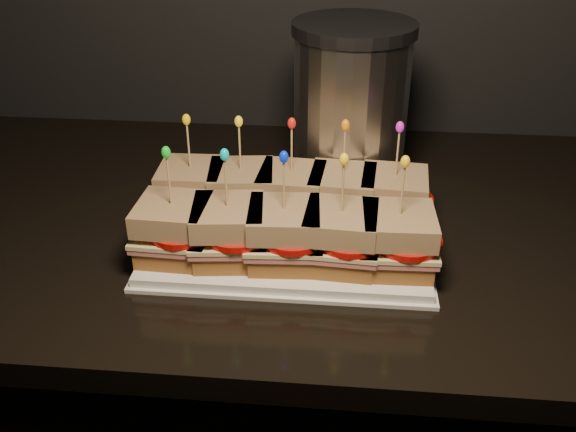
{
  "coord_description": "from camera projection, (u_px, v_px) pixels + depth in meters",
  "views": [
    {
      "loc": [
        -0.65,
        0.74,
        1.4
      ],
      "look_at": [
        -0.72,
        1.53,
        0.94
      ],
      "focal_mm": 40.0,
      "sensor_mm": 36.0,
      "label": 1
    }
  ],
  "objects": [
    {
      "name": "sandwich_5_bread_bot",
      "position": [
        176.0,
        246.0,
        0.89
      ],
      "size": [
        0.1,
        0.1,
        0.03
      ],
      "primitive_type": "cube",
      "rotation": [
        0.0,
        0.0,
        -0.04
      ],
      "color": "#593616",
      "rests_on": "platter"
    },
    {
      "name": "appliance_lid",
      "position": [
        355.0,
        28.0,
        0.97
      ],
      "size": [
        0.19,
        0.19,
        0.02
      ],
      "primitive_type": "cylinder",
      "color": "#262628",
      "rests_on": "appliance_body"
    },
    {
      "name": "sandwich_8_bread_bot",
      "position": [
        339.0,
        255.0,
        0.87
      ],
      "size": [
        0.1,
        0.1,
        0.03
      ],
      "primitive_type": "cube",
      "rotation": [
        0.0,
        0.0,
        -0.07
      ],
      "color": "#593616",
      "rests_on": "platter"
    },
    {
      "name": "sandwich_7_bread_top",
      "position": [
        284.0,
        219.0,
        0.85
      ],
      "size": [
        0.1,
        0.1,
        0.03
      ],
      "primitive_type": "cube",
      "rotation": [
        0.0,
        0.0,
        0.06
      ],
      "color": "#522913",
      "rests_on": "sandwich_7_tomato"
    },
    {
      "name": "sandwich_6_cheese",
      "position": [
        229.0,
        234.0,
        0.87
      ],
      "size": [
        0.11,
        0.11,
        0.01
      ],
      "primitive_type": "cube",
      "rotation": [
        0.0,
        0.0,
        0.11
      ],
      "color": "beige",
      "rests_on": "sandwich_6_ham"
    },
    {
      "name": "sandwich_1_bread_top",
      "position": [
        241.0,
        179.0,
        0.96
      ],
      "size": [
        0.1,
        0.1,
        0.03
      ],
      "primitive_type": "cube",
      "rotation": [
        0.0,
        0.0,
        0.1
      ],
      "color": "#522913",
      "rests_on": "sandwich_1_tomato"
    },
    {
      "name": "granite_slab",
      "position": [
        514.0,
        233.0,
        1.01
      ],
      "size": [
        2.45,
        0.75,
        0.04
      ],
      "primitive_type": "cube",
      "color": "black",
      "rests_on": "cabinet"
    },
    {
      "name": "sandwich_1_pick",
      "position": [
        240.0,
        150.0,
        0.93
      ],
      "size": [
        0.0,
        0.0,
        0.09
      ],
      "primitive_type": "cylinder",
      "color": "tan",
      "rests_on": "sandwich_1_bread_top"
    },
    {
      "name": "sandwich_5_pick",
      "position": [
        169.0,
        184.0,
        0.84
      ],
      "size": [
        0.0,
        0.0,
        0.09
      ],
      "primitive_type": "cylinder",
      "color": "tan",
      "rests_on": "sandwich_5_bread_top"
    },
    {
      "name": "sandwich_3_bread_top",
      "position": [
        343.0,
        183.0,
        0.94
      ],
      "size": [
        0.1,
        0.1,
        0.03
      ],
      "primitive_type": "cube",
      "rotation": [
        0.0,
        0.0,
        -0.08
      ],
      "color": "#522913",
      "rests_on": "sandwich_3_tomato"
    },
    {
      "name": "sandwich_8_tomato",
      "position": [
        349.0,
        238.0,
        0.85
      ],
      "size": [
        0.09,
        0.09,
        0.01
      ],
      "primitive_type": "cylinder",
      "color": "red",
      "rests_on": "sandwich_8_cheese"
    },
    {
      "name": "sandwich_1_ham",
      "position": [
        242.0,
        199.0,
        0.97
      ],
      "size": [
        0.11,
        0.11,
        0.01
      ],
      "primitive_type": "cube",
      "rotation": [
        0.0,
        0.0,
        0.1
      ],
      "color": "#B8544F",
      "rests_on": "sandwich_1_bread_bot"
    },
    {
      "name": "sandwich_9_frill",
      "position": [
        405.0,
        162.0,
        0.79
      ],
      "size": [
        0.01,
        0.01,
        0.02
      ],
      "primitive_type": "ellipsoid",
      "color": "yellow",
      "rests_on": "sandwich_9_pick"
    },
    {
      "name": "sandwich_7_frill",
      "position": [
        284.0,
        157.0,
        0.81
      ],
      "size": [
        0.01,
        0.01,
        0.02
      ],
      "primitive_type": "ellipsoid",
      "color": "#092ADF",
      "rests_on": "sandwich_7_pick"
    },
    {
      "name": "sandwich_1_cheese",
      "position": [
        242.0,
        195.0,
        0.97
      ],
      "size": [
        0.11,
        0.11,
        0.01
      ],
      "primitive_type": "cube",
      "rotation": [
        0.0,
        0.0,
        0.1
      ],
      "color": "beige",
      "rests_on": "sandwich_1_ham"
    },
    {
      "name": "sandwich_6_bread_top",
      "position": [
        228.0,
        217.0,
        0.86
      ],
      "size": [
        0.1,
        0.1,
        0.03
      ],
      "primitive_type": "cube",
      "rotation": [
        0.0,
        0.0,
        0.11
      ],
      "color": "#522913",
      "rests_on": "sandwich_6_tomato"
    },
    {
      "name": "sandwich_0_bread_top",
      "position": [
        191.0,
        177.0,
        0.96
      ],
      "size": [
        0.1,
        0.1,
        0.03
      ],
      "primitive_type": "cube",
      "rotation": [
        0.0,
        0.0,
        0.03
      ],
      "color": "#522913",
      "rests_on": "sandwich_0_tomato"
    },
    {
      "name": "sandwich_1_frill",
      "position": [
        239.0,
        121.0,
        0.91
      ],
      "size": [
        0.01,
        0.01,
        0.02
      ],
      "primitive_type": "ellipsoid",
      "color": "yellow",
      "rests_on": "sandwich_1_pick"
    },
    {
      "name": "sandwich_9_tomato",
      "position": [
        407.0,
        241.0,
        0.84
      ],
      "size": [
        0.09,
        0.09,
        0.01
      ],
      "primitive_type": "cylinder",
      "color": "red",
      "rests_on": "sandwich_9_cheese"
    },
    {
      "name": "sandwich_5_tomato",
      "position": [
        181.0,
        230.0,
        0.87
      ],
      "size": [
        0.09,
        0.09,
        0.01
      ],
      "primitive_type": "cylinder",
      "color": "red",
      "rests_on": "sandwich_5_cheese"
    },
    {
      "name": "sandwich_6_bread_bot",
      "position": [
        230.0,
        249.0,
        0.88
      ],
      "size": [
        0.1,
        0.1,
        0.03
      ],
      "primitive_type": "cube",
      "rotation": [
        0.0,
        0.0,
        0.11
      ],
      "color": "#593616",
      "rests_on": "platter"
    },
    {
      "name": "sandwich_5_ham",
      "position": [
        175.0,
        236.0,
        0.88
      ],
      "size": [
        0.11,
        0.1,
        0.01
      ],
      "primitive_type": "cube",
      "rotation": [
        0.0,
        0.0,
        -0.04
      ],
      "color": "#B8544F",
      "rests_on": "sandwich_5_bread_bot"
    },
    {
      "name": "sandwich_9_cheese",
      "position": [
        397.0,
        243.0,
        0.85
      ],
      "size": [
        0.11,
        0.1,
        0.01
      ],
      "primitive_type": "cube",
      "rotation": [
        0.0,
        0.0,
        0.03
      ],
      "color": "beige",
      "rests_on": "sandwich_9_ham"
    },
    {
      "name": "sandwich_9_pick",
      "position": [
        402.0,
        194.0,
        0.82
      ],
      "size": [
        0.0,
        0.0,
        0.09
      ],
      "primitive_type": "cylinder",
      "color": "tan",
      "rests_on": "sandwich_9_bread_top"
    },
    {
      "name": "sandwich_4_pick",
      "position": [
        397.0,
        156.0,
        0.91
      ],
      "size": [
        0.0,
        0.0,
        0.09
      ],
      "primitive_type": "cylinder",
      "color": "tan",
      "rests_on": "sandwich_4_bread_top"
    },
    {
      "name": "sandwich_4_bread_top",
      "position": [
        394.0,
        185.0,
        0.94
      ],
      "size": [
        0.1,
        0.1,
        0.03
      ],
      "primitive_type": "cube",
      "rotation": [
        0.0,
        0.0,
        -0.08
      ],
      "color": "#522913",
      "rests_on": "sandwich_4_tomato"
    },
    {
      "name": "sandwich_0_ham",
      "position": [
        193.0,
        197.0,
        0.98
      ],
      "size": [
        0.1,
        0.1,
        0.01
      ],
      "primitive_type": "cube",
      "rotation": [
        0.0,
        0.0,
        0.03
      ],
      "color": "#B8544F",
      "rests_on": "sandwich_0_bread_bot"
    },
    {
      "name": "sandwich_7_pick",
      "position": [
        284.0,
        189.0,
        0.83
      ],
      "size": [
        0.0,
        0.0,
        0.09
      ],
      "primitive_type": "cylinder",
      "color": "tan",
      "rests_on": "sandwich_7_bread_top"
    },
    {
      "name": "sandwich_7_cheese",
      "position": [
        284.0,
        237.0,
        0.87
      ],
      "size": [
        0.11,
        0.11,
        0.01
      ],
      "primitive_type": "cube",
      "rotation": [
        0.0,
        0.0,
        0.06
      ],
      "color": "beige",
      "rests_on": "sandwich_7_ham"
    },
    {
      "name": "sandwich_4_bread_bot",
      "position": [
        392.0,
        216.0,
        0.96
      ],
      "size": [
        0.1,
        0.1,
        0.03
      ],
      "primitive_type": "cube",
      "rotation": [
        0.0,
        0.0,
        -0.08
      ],
      "color": "#593616",
      "rests_on": "platter"
    },
    {
      "name": "appliance_base",
      "position": [
        347.0,
        182.0,
        1.1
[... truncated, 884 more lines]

